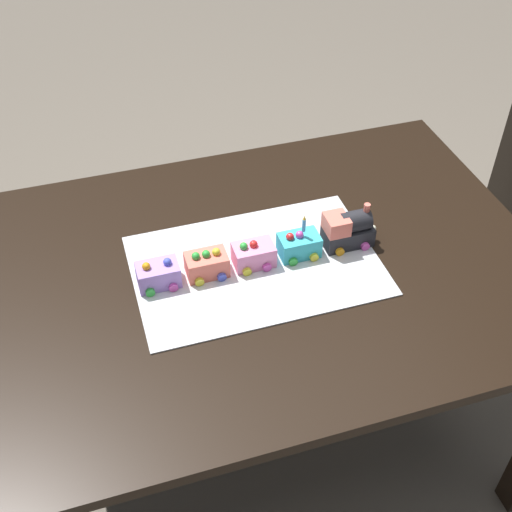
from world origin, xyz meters
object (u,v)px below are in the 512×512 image
(cake_car_caboose_lavender, at_px, (158,274))
(birthday_candle, at_px, (304,224))
(dining_table, at_px, (263,294))
(cake_locomotive, at_px, (348,229))
(cake_car_tanker_bubblegum, at_px, (253,255))
(cake_car_gondola_turquoise, at_px, (299,245))
(cake_car_flatbed_coral, at_px, (207,264))

(cake_car_caboose_lavender, height_order, birthday_candle, birthday_candle)
(dining_table, bearing_deg, birthday_candle, -176.13)
(cake_locomotive, bearing_deg, cake_car_tanker_bubblegum, -0.00)
(cake_car_tanker_bubblegum, xyz_separation_m, birthday_candle, (-0.13, 0.00, 0.07))
(dining_table, distance_m, birthday_candle, 0.23)
(cake_locomotive, bearing_deg, cake_car_gondola_turquoise, -0.00)
(cake_locomotive, distance_m, cake_car_tanker_bubblegum, 0.25)
(cake_car_flatbed_coral, distance_m, birthday_candle, 0.25)
(cake_car_tanker_bubblegum, relative_size, cake_car_caboose_lavender, 1.00)
(cake_locomotive, distance_m, cake_car_gondola_turquoise, 0.13)
(cake_car_tanker_bubblegum, height_order, cake_car_caboose_lavender, same)
(dining_table, distance_m, cake_car_tanker_bubblegum, 0.14)
(cake_car_flatbed_coral, bearing_deg, birthday_candle, 180.00)
(cake_car_gondola_turquoise, relative_size, cake_car_caboose_lavender, 1.00)
(cake_car_flatbed_coral, bearing_deg, cake_car_tanker_bubblegum, 180.00)
(dining_table, xyz_separation_m, birthday_candle, (-0.10, -0.01, 0.21))
(dining_table, xyz_separation_m, cake_car_gondola_turquoise, (-0.09, -0.01, 0.14))
(cake_car_tanker_bubblegum, distance_m, cake_car_flatbed_coral, 0.12)
(cake_car_gondola_turquoise, relative_size, cake_car_flatbed_coral, 1.00)
(birthday_candle, bearing_deg, cake_car_tanker_bubblegum, -0.00)
(cake_car_gondola_turquoise, xyz_separation_m, birthday_candle, (-0.01, 0.00, 0.07))
(dining_table, distance_m, cake_car_caboose_lavender, 0.29)
(birthday_candle, bearing_deg, cake_car_flatbed_coral, -0.00)
(cake_car_caboose_lavender, bearing_deg, birthday_candle, 180.00)
(cake_car_gondola_turquoise, bearing_deg, cake_car_tanker_bubblegum, 0.00)
(cake_car_flatbed_coral, relative_size, birthday_candle, 2.08)
(dining_table, relative_size, cake_car_tanker_bubblegum, 14.00)
(cake_car_tanker_bubblegum, bearing_deg, cake_car_caboose_lavender, 0.00)
(cake_car_tanker_bubblegum, xyz_separation_m, cake_car_caboose_lavender, (0.24, 0.00, 0.00))
(dining_table, relative_size, cake_locomotive, 10.00)
(cake_locomotive, bearing_deg, dining_table, 1.81)
(cake_car_flatbed_coral, bearing_deg, dining_table, 177.13)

